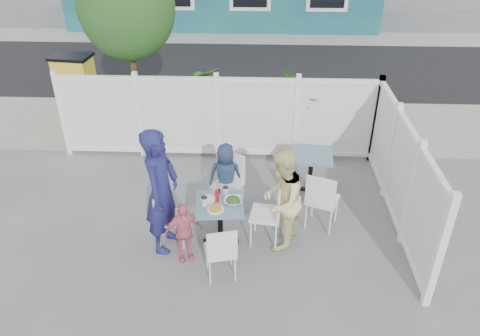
{
  "coord_description": "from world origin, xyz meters",
  "views": [
    {
      "loc": [
        0.85,
        -5.43,
        4.52
      ],
      "look_at": [
        0.61,
        0.27,
        1.04
      ],
      "focal_mm": 35.0,
      "sensor_mm": 36.0,
      "label": 1
    }
  ],
  "objects_px": {
    "main_table": "(220,212)",
    "chair_left": "(164,214)",
    "chair_near": "(221,250)",
    "man": "(162,191)",
    "chair_right": "(272,210)",
    "woman": "(281,200)",
    "spare_table": "(311,162)",
    "boy": "(226,176)",
    "chair_back": "(229,179)",
    "utility_cabinet": "(77,89)",
    "toddler": "(183,232)"
  },
  "relations": [
    {
      "from": "main_table",
      "to": "toddler",
      "type": "relative_size",
      "value": 0.78
    },
    {
      "from": "spare_table",
      "to": "boy",
      "type": "bearing_deg",
      "value": -159.93
    },
    {
      "from": "chair_back",
      "to": "boy",
      "type": "distance_m",
      "value": 0.08
    },
    {
      "from": "main_table",
      "to": "chair_back",
      "type": "xyz_separation_m",
      "value": [
        0.08,
        0.87,
        0.01
      ]
    },
    {
      "from": "main_table",
      "to": "boy",
      "type": "height_order",
      "value": "boy"
    },
    {
      "from": "main_table",
      "to": "chair_left",
      "type": "relative_size",
      "value": 0.79
    },
    {
      "from": "boy",
      "to": "woman",
      "type": "bearing_deg",
      "value": 134.56
    },
    {
      "from": "utility_cabinet",
      "to": "toddler",
      "type": "xyz_separation_m",
      "value": [
        2.97,
        -4.48,
        -0.24
      ]
    },
    {
      "from": "chair_left",
      "to": "man",
      "type": "bearing_deg",
      "value": 10.6
    },
    {
      "from": "main_table",
      "to": "toddler",
      "type": "xyz_separation_m",
      "value": [
        -0.48,
        -0.35,
        -0.09
      ]
    },
    {
      "from": "main_table",
      "to": "spare_table",
      "type": "xyz_separation_m",
      "value": [
        1.41,
        1.42,
        0.01
      ]
    },
    {
      "from": "chair_right",
      "to": "chair_near",
      "type": "distance_m",
      "value": 1.03
    },
    {
      "from": "main_table",
      "to": "chair_right",
      "type": "distance_m",
      "value": 0.73
    },
    {
      "from": "boy",
      "to": "main_table",
      "type": "bearing_deg",
      "value": 90.53
    },
    {
      "from": "chair_left",
      "to": "chair_near",
      "type": "bearing_deg",
      "value": 40.13
    },
    {
      "from": "main_table",
      "to": "man",
      "type": "height_order",
      "value": "man"
    },
    {
      "from": "chair_near",
      "to": "man",
      "type": "distance_m",
      "value": 1.16
    },
    {
      "from": "chair_left",
      "to": "chair_back",
      "type": "relative_size",
      "value": 0.95
    },
    {
      "from": "main_table",
      "to": "chair_left",
      "type": "bearing_deg",
      "value": -176.73
    },
    {
      "from": "chair_right",
      "to": "man",
      "type": "height_order",
      "value": "man"
    },
    {
      "from": "spare_table",
      "to": "chair_left",
      "type": "height_order",
      "value": "chair_left"
    },
    {
      "from": "chair_near",
      "to": "woman",
      "type": "relative_size",
      "value": 0.56
    },
    {
      "from": "main_table",
      "to": "man",
      "type": "relative_size",
      "value": 0.38
    },
    {
      "from": "chair_left",
      "to": "man",
      "type": "xyz_separation_m",
      "value": [
        0.01,
        -0.03,
        0.41
      ]
    },
    {
      "from": "chair_left",
      "to": "chair_back",
      "type": "xyz_separation_m",
      "value": [
        0.88,
        0.92,
        0.03
      ]
    },
    {
      "from": "chair_left",
      "to": "chair_right",
      "type": "xyz_separation_m",
      "value": [
        1.53,
        0.11,
        0.04
      ]
    },
    {
      "from": "man",
      "to": "woman",
      "type": "relative_size",
      "value": 1.22
    },
    {
      "from": "woman",
      "to": "toddler",
      "type": "distance_m",
      "value": 1.41
    },
    {
      "from": "woman",
      "to": "boy",
      "type": "height_order",
      "value": "woman"
    },
    {
      "from": "spare_table",
      "to": "chair_back",
      "type": "relative_size",
      "value": 0.77
    },
    {
      "from": "chair_right",
      "to": "boy",
      "type": "distance_m",
      "value": 1.11
    },
    {
      "from": "utility_cabinet",
      "to": "spare_table",
      "type": "xyz_separation_m",
      "value": [
        4.86,
        -2.7,
        -0.14
      ]
    },
    {
      "from": "spare_table",
      "to": "chair_right",
      "type": "xyz_separation_m",
      "value": [
        -0.68,
        -1.37,
        0.01
      ]
    },
    {
      "from": "chair_left",
      "to": "chair_right",
      "type": "height_order",
      "value": "chair_right"
    },
    {
      "from": "utility_cabinet",
      "to": "toddler",
      "type": "height_order",
      "value": "utility_cabinet"
    },
    {
      "from": "spare_table",
      "to": "woman",
      "type": "distance_m",
      "value": 1.53
    },
    {
      "from": "chair_back",
      "to": "man",
      "type": "height_order",
      "value": "man"
    },
    {
      "from": "man",
      "to": "chair_right",
      "type": "bearing_deg",
      "value": -74.51
    },
    {
      "from": "main_table",
      "to": "toddler",
      "type": "distance_m",
      "value": 0.6
    },
    {
      "from": "utility_cabinet",
      "to": "boy",
      "type": "distance_m",
      "value": 4.73
    },
    {
      "from": "spare_table",
      "to": "toddler",
      "type": "xyz_separation_m",
      "value": [
        -1.89,
        -1.77,
        -0.1
      ]
    },
    {
      "from": "man",
      "to": "toddler",
      "type": "xyz_separation_m",
      "value": [
        0.31,
        -0.27,
        -0.48
      ]
    },
    {
      "from": "woman",
      "to": "chair_near",
      "type": "bearing_deg",
      "value": -28.62
    },
    {
      "from": "toddler",
      "to": "spare_table",
      "type": "bearing_deg",
      "value": 21.24
    },
    {
      "from": "spare_table",
      "to": "chair_back",
      "type": "bearing_deg",
      "value": -157.34
    },
    {
      "from": "chair_near",
      "to": "boy",
      "type": "xyz_separation_m",
      "value": [
        -0.05,
        1.65,
        0.07
      ]
    },
    {
      "from": "utility_cabinet",
      "to": "toddler",
      "type": "distance_m",
      "value": 5.38
    },
    {
      "from": "toddler",
      "to": "utility_cabinet",
      "type": "bearing_deg",
      "value": 101.59
    },
    {
      "from": "boy",
      "to": "toddler",
      "type": "bearing_deg",
      "value": 70.44
    },
    {
      "from": "toddler",
      "to": "woman",
      "type": "bearing_deg",
      "value": -6.8
    }
  ]
}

